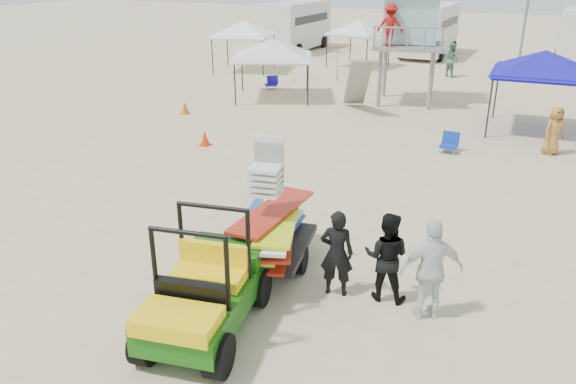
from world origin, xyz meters
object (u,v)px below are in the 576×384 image
at_px(utility_cart, 202,282).
at_px(man_left, 337,253).
at_px(surf_trailer, 270,224).
at_px(canopy_blue, 546,54).
at_px(lifeguard_tower, 410,22).

relative_size(utility_cart, man_left, 1.73).
height_order(surf_trailer, man_left, surf_trailer).
height_order(surf_trailer, canopy_blue, canopy_blue).
bearing_deg(lifeguard_tower, canopy_blue, -25.12).
bearing_deg(utility_cart, lifeguard_tower, 94.63).
xyz_separation_m(surf_trailer, canopy_blue, (4.04, 12.97, 1.79)).
height_order(lifeguard_tower, canopy_blue, lifeguard_tower).
relative_size(man_left, lifeguard_tower, 0.37).
relative_size(surf_trailer, man_left, 1.65).
height_order(utility_cart, man_left, utility_cart).
relative_size(surf_trailer, canopy_blue, 0.83).
relative_size(surf_trailer, lifeguard_tower, 0.60).
relative_size(utility_cart, lifeguard_tower, 0.63).
xyz_separation_m(surf_trailer, lifeguard_tower, (-1.46, 15.55, 2.42)).
distance_m(utility_cart, canopy_blue, 15.94).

